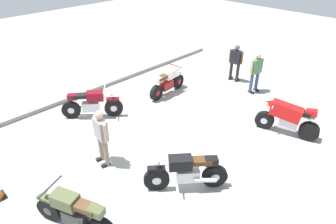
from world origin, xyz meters
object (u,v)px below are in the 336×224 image
Objects in this scene: motorcycle_black_cruiser at (187,172)px; person_in_black_shirt at (236,61)px; person_in_gray_shirt at (101,134)px; motorcycle_maroon_cruiser at (92,104)px; motorcycle_cream_vintage at (167,83)px; motorcycle_red_sportbike at (288,117)px; person_in_green_shirt at (256,70)px; motorcycle_olive_vintage at (74,213)px.

person_in_black_shirt reaches higher than motorcycle_black_cruiser.
motorcycle_black_cruiser is 2.46m from person_in_gray_shirt.
motorcycle_maroon_cruiser is 2.58m from person_in_gray_shirt.
person_in_black_shirt reaches higher than motorcycle_cream_vintage.
motorcycle_red_sportbike is 1.17× the size of person_in_green_shirt.
motorcycle_olive_vintage is 1.13× the size of person_in_green_shirt.
person_in_black_shirt reaches higher than motorcycle_red_sportbike.
motorcycle_red_sportbike is at bearing -28.84° from person_in_green_shirt.
motorcycle_maroon_cruiser is at bearing -106.39° from person_in_green_shirt.
person_in_green_shirt is (8.46, 0.75, 0.44)m from motorcycle_olive_vintage.
motorcycle_black_cruiser is 0.99× the size of motorcycle_maroon_cruiser.
motorcycle_black_cruiser is 6.83m from person_in_black_shirt.
motorcycle_red_sportbike is 4.05m from motorcycle_black_cruiser.
motorcycle_red_sportbike is 1.20× the size of person_in_black_shirt.
motorcycle_maroon_cruiser is at bearing -59.39° from motorcycle_olive_vintage.
motorcycle_olive_vintage is at bearing 60.66° from motorcycle_red_sportbike.
person_in_gray_shirt is 1.03× the size of person_in_black_shirt.
person_in_gray_shirt is (-0.88, 2.26, 0.42)m from motorcycle_black_cruiser.
motorcycle_red_sportbike is at bearing -129.04° from person_in_black_shirt.
motorcycle_cream_vintage is (3.30, 3.95, -0.03)m from motorcycle_black_cruiser.
motorcycle_maroon_cruiser reaches higher than motorcycle_olive_vintage.
motorcycle_cream_vintage is 1.22× the size of person_in_black_shirt.
motorcycle_olive_vintage is 9.01m from person_in_black_shirt.
motorcycle_cream_vintage is at bearing 152.22° from person_in_black_shirt.
motorcycle_black_cruiser reaches higher than motorcycle_cream_vintage.
motorcycle_cream_vintage is 4.53m from person_in_gray_shirt.
person_in_green_shirt is (2.60, -2.34, 0.44)m from motorcycle_cream_vintage.
motorcycle_red_sportbike is at bearing -125.44° from motorcycle_olive_vintage.
motorcycle_red_sportbike is 4.67m from motorcycle_cream_vintage.
motorcycle_olive_vintage is (-6.56, 1.53, -0.11)m from motorcycle_red_sportbike.
person_in_black_shirt is at bearing -49.24° from motorcycle_red_sportbike.
motorcycle_black_cruiser is 0.89× the size of motorcycle_olive_vintage.
motorcycle_olive_vintage is 8.51m from person_in_green_shirt.
motorcycle_maroon_cruiser is 0.86× the size of motorcycle_cream_vintage.
motorcycle_red_sportbike is at bearing -86.96° from motorcycle_cream_vintage.
motorcycle_maroon_cruiser is at bearing 157.48° from person_in_black_shirt.
person_in_black_shirt is at bearing -167.84° from person_in_gray_shirt.
motorcycle_cream_vintage is (3.07, -0.61, -0.03)m from motorcycle_maroon_cruiser.
motorcycle_black_cruiser is at bearing -135.40° from motorcycle_cream_vintage.
person_in_green_shirt is (5.67, -2.94, 0.41)m from motorcycle_maroon_cruiser.
motorcycle_red_sportbike is at bearing -148.76° from motorcycle_black_cruiser.
motorcycle_maroon_cruiser is 1.05× the size of person_in_black_shirt.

